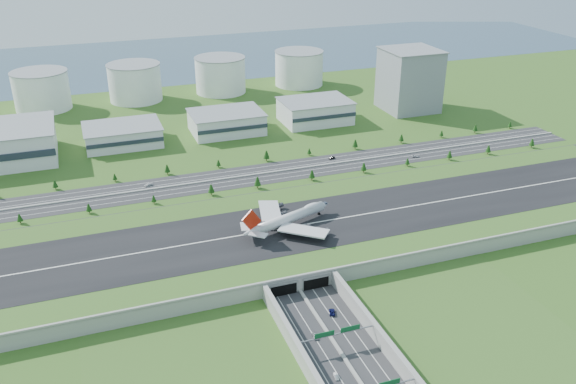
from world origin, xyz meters
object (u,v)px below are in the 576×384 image
object	(u,v)px
car_0	(315,336)
car_5	(332,158)
car_2	(332,312)
office_tower	(409,80)
car_1	(336,376)
car_6	(415,156)
boeing_747	(288,218)
car_7	(148,185)
fuel_tank_a	(42,91)

from	to	relation	value
car_0	car_5	world-z (taller)	car_0
car_2	car_0	bearing A→B (deg)	63.11
office_tower	car_1	xyz separation A→B (m)	(-207.83, -307.01, -26.71)
office_tower	car_6	size ratio (longest dim) A/B	10.48
boeing_747	car_2	bearing A→B (deg)	-112.75
boeing_747	car_2	world-z (taller)	boeing_747
car_5	car_7	size ratio (longest dim) A/B	0.85
car_6	car_2	bearing A→B (deg)	154.57
car_2	office_tower	bearing A→B (deg)	-106.67
office_tower	car_2	world-z (taller)	office_tower
car_2	car_6	bearing A→B (deg)	-111.87
fuel_tank_a	car_5	bearing A→B (deg)	-45.22
car_0	car_6	size ratio (longest dim) A/B	0.94
car_2	car_6	size ratio (longest dim) A/B	1.09
car_0	car_1	size ratio (longest dim) A/B	1.22
car_6	fuel_tank_a	bearing A→B (deg)	65.36
car_0	car_2	distance (m)	19.59
boeing_747	car_7	size ratio (longest dim) A/B	10.19
car_6	car_7	xyz separation A→B (m)	(-198.08, 15.32, 0.12)
boeing_747	car_6	xyz separation A→B (m)	(133.15, 85.43, -12.62)
office_tower	car_6	world-z (taller)	office_tower
car_5	car_7	distance (m)	137.03
office_tower	car_5	bearing A→B (deg)	-141.97
boeing_747	car_1	distance (m)	115.27
car_0	car_2	world-z (taller)	car_0
car_7	boeing_747	bearing A→B (deg)	16.04
car_1	car_6	xyz separation A→B (m)	(153.01, 198.26, 0.06)
car_2	fuel_tank_a	bearing A→B (deg)	-52.44
office_tower	car_2	distance (m)	330.20
office_tower	car_0	world-z (taller)	office_tower
car_2	car_6	distance (m)	209.70
fuel_tank_a	car_7	world-z (taller)	fuel_tank_a
car_1	car_2	bearing A→B (deg)	76.23
car_2	car_6	xyz separation A→B (m)	(137.45, 158.37, -0.06)
car_0	car_2	size ratio (longest dim) A/B	0.87
boeing_747	car_1	size ratio (longest dim) A/B	14.65
office_tower	car_5	world-z (taller)	office_tower
car_0	car_1	distance (m)	26.31
fuel_tank_a	car_5	xyz separation A→B (m)	(204.10, -205.65, -16.56)
car_5	car_6	xyz separation A→B (m)	(61.07, -18.10, -0.09)
car_5	car_2	bearing A→B (deg)	-42.02
fuel_tank_a	car_6	bearing A→B (deg)	-40.16
fuel_tank_a	car_7	size ratio (longest dim) A/B	8.54
car_6	boeing_747	bearing A→B (deg)	138.20
fuel_tank_a	car_7	xyz separation A→B (m)	(67.09, -208.43, -16.53)
car_0	car_5	xyz separation A→B (m)	(90.46, 190.09, -0.02)
office_tower	boeing_747	size ratio (longest dim) A/B	0.92
car_6	car_7	size ratio (longest dim) A/B	0.90
car_5	car_6	world-z (taller)	car_5
office_tower	car_6	bearing A→B (deg)	-116.76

